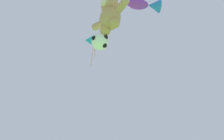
{
  "coord_description": "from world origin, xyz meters",
  "views": [
    {
      "loc": [
        6.11,
        -0.44,
        1.58
      ],
      "look_at": [
        0.16,
        5.49,
        9.56
      ],
      "focal_mm": 40.0,
      "sensor_mm": 36.0,
      "label": 1
    }
  ],
  "objects_px": {
    "teddy_bear_kite": "(110,15)",
    "soccer_ball_kite": "(100,42)",
    "diamond_kite": "(94,42)",
    "fish_kite_violet": "(146,5)"
  },
  "relations": [
    {
      "from": "teddy_bear_kite",
      "to": "soccer_ball_kite",
      "type": "height_order",
      "value": "teddy_bear_kite"
    },
    {
      "from": "teddy_bear_kite",
      "to": "soccer_ball_kite",
      "type": "xyz_separation_m",
      "value": [
        -0.78,
        0.12,
        -1.32
      ]
    },
    {
      "from": "fish_kite_violet",
      "to": "soccer_ball_kite",
      "type": "bearing_deg",
      "value": -143.66
    },
    {
      "from": "teddy_bear_kite",
      "to": "diamond_kite",
      "type": "distance_m",
      "value": 4.87
    },
    {
      "from": "teddy_bear_kite",
      "to": "diamond_kite",
      "type": "height_order",
      "value": "diamond_kite"
    },
    {
      "from": "soccer_ball_kite",
      "to": "teddy_bear_kite",
      "type": "bearing_deg",
      "value": -8.98
    },
    {
      "from": "fish_kite_violet",
      "to": "diamond_kite",
      "type": "distance_m",
      "value": 4.98
    },
    {
      "from": "soccer_ball_kite",
      "to": "diamond_kite",
      "type": "height_order",
      "value": "diamond_kite"
    },
    {
      "from": "soccer_ball_kite",
      "to": "fish_kite_violet",
      "type": "height_order",
      "value": "fish_kite_violet"
    },
    {
      "from": "teddy_bear_kite",
      "to": "soccer_ball_kite",
      "type": "relative_size",
      "value": 2.72
    }
  ]
}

